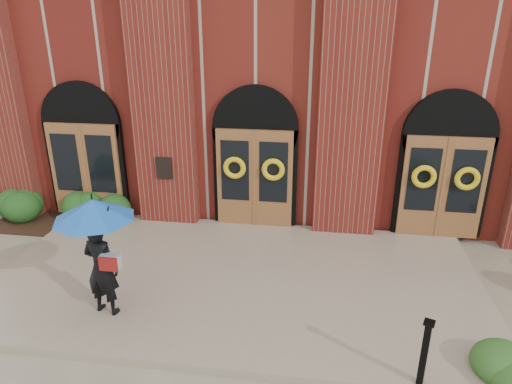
# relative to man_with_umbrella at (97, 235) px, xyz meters

# --- Properties ---
(ground) EXTENTS (90.00, 90.00, 0.00)m
(ground) POSITION_rel_man_with_umbrella_xyz_m (2.12, 1.36, -1.70)
(ground) COLOR gray
(ground) RESTS_ON ground
(landing) EXTENTS (10.00, 5.30, 0.15)m
(landing) POSITION_rel_man_with_umbrella_xyz_m (2.12, 1.51, -1.63)
(landing) COLOR gray
(landing) RESTS_ON ground
(church_building) EXTENTS (16.20, 12.53, 7.00)m
(church_building) POSITION_rel_man_with_umbrella_xyz_m (2.12, 10.15, 1.80)
(church_building) COLOR maroon
(church_building) RESTS_ON ground
(man_with_umbrella) EXTENTS (1.61, 1.61, 2.22)m
(man_with_umbrella) POSITION_rel_man_with_umbrella_xyz_m (0.00, 0.00, 0.00)
(man_with_umbrella) COLOR black
(man_with_umbrella) RESTS_ON landing
(metal_post) EXTENTS (0.19, 0.19, 1.10)m
(metal_post) POSITION_rel_man_with_umbrella_xyz_m (5.35, -0.99, -0.97)
(metal_post) COLOR black
(metal_post) RESTS_ON landing
(hedge_wall_left) EXTENTS (3.12, 1.25, 0.80)m
(hedge_wall_left) POSITION_rel_man_with_umbrella_xyz_m (-3.08, 3.56, -1.30)
(hedge_wall_left) COLOR #1C4517
(hedge_wall_left) RESTS_ON ground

